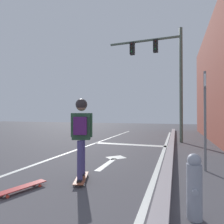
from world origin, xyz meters
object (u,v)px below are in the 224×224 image
at_px(traffic_signal_mast, 162,65).
at_px(street_sign_post, 205,106).
at_px(skater, 81,128).
at_px(fire_hydrant, 194,186).
at_px(skateboard, 81,178).
at_px(spare_skateboard, 22,187).

distance_m(traffic_signal_mast, street_sign_post, 5.57).
bearing_deg(street_sign_post, skater, -147.33).
distance_m(traffic_signal_mast, fire_hydrant, 8.13).
bearing_deg(fire_hydrant, skateboard, 159.50).
relative_size(spare_skateboard, traffic_signal_mast, 0.16).
relative_size(skateboard, skater, 0.50).
distance_m(skateboard, fire_hydrant, 2.28).
height_order(traffic_signal_mast, fire_hydrant, traffic_signal_mast).
distance_m(skater, traffic_signal_mast, 7.19).
height_order(spare_skateboard, fire_hydrant, fire_hydrant).
distance_m(skateboard, spare_skateboard, 1.11).
bearing_deg(traffic_signal_mast, skater, -100.54).
bearing_deg(traffic_signal_mast, fire_hydrant, -82.99).
bearing_deg(spare_skateboard, traffic_signal_mast, 74.77).
relative_size(skateboard, traffic_signal_mast, 0.14).
bearing_deg(traffic_signal_mast, street_sign_post, -74.49).
height_order(skateboard, traffic_signal_mast, traffic_signal_mast).
bearing_deg(traffic_signal_mast, skateboard, -100.62).
relative_size(skateboard, spare_skateboard, 0.92).
height_order(traffic_signal_mast, street_sign_post, traffic_signal_mast).
bearing_deg(spare_skateboard, street_sign_post, 36.08).
distance_m(skateboard, traffic_signal_mast, 7.66).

